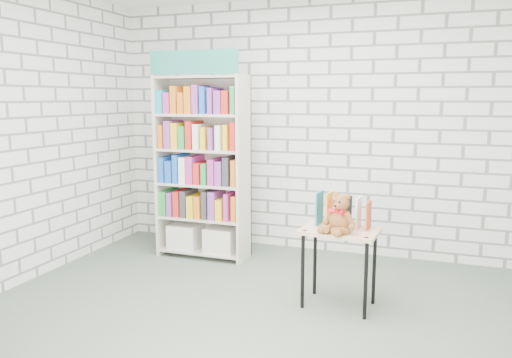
% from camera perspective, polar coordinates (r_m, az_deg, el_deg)
% --- Properties ---
extents(ground, '(4.50, 4.50, 0.00)m').
position_cam_1_polar(ground, '(4.09, -1.26, -15.68)').
color(ground, '#4E5B4D').
rests_on(ground, ground).
extents(room_shell, '(4.52, 4.02, 2.81)m').
position_cam_1_polar(room_shell, '(3.71, -1.36, 10.16)').
color(room_shell, silver).
rests_on(room_shell, ground).
extents(bookshelf, '(0.98, 0.38, 2.20)m').
position_cam_1_polar(bookshelf, '(5.40, -6.10, 1.51)').
color(bookshelf, beige).
rests_on(bookshelf, ground).
extents(display_table, '(0.65, 0.48, 0.66)m').
position_cam_1_polar(display_table, '(4.19, 9.53, -6.91)').
color(display_table, tan).
rests_on(display_table, ground).
extents(table_books, '(0.44, 0.23, 0.26)m').
position_cam_1_polar(table_books, '(4.23, 9.96, -3.69)').
color(table_books, '#206B8D').
rests_on(table_books, display_table).
extents(teddy_bear, '(0.30, 0.29, 0.32)m').
position_cam_1_polar(teddy_bear, '(4.04, 9.52, -4.28)').
color(teddy_bear, brown).
rests_on(teddy_bear, display_table).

